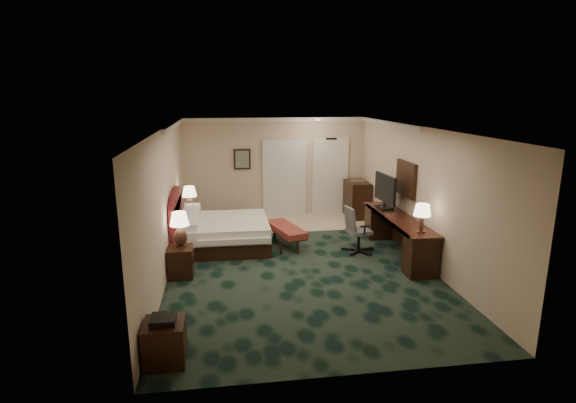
{
  "coord_description": "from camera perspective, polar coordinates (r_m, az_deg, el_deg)",
  "views": [
    {
      "loc": [
        -1.41,
        -8.4,
        3.33
      ],
      "look_at": [
        -0.1,
        0.6,
        1.14
      ],
      "focal_mm": 28.0,
      "sensor_mm": 36.0,
      "label": 1
    }
  ],
  "objects": [
    {
      "name": "nightstand_far",
      "position": [
        11.07,
        -12.36,
        -2.76
      ],
      "size": [
        0.45,
        0.51,
        0.56
      ],
      "primitive_type": "cube",
      "color": "black",
      "rests_on": "ground"
    },
    {
      "name": "bed",
      "position": [
        10.09,
        -8.07,
        -4.03
      ],
      "size": [
        1.93,
        1.79,
        0.61
      ],
      "primitive_type": "cube",
      "color": "silver",
      "rests_on": "ground"
    },
    {
      "name": "desk",
      "position": [
        9.77,
        13.7,
        -4.25
      ],
      "size": [
        0.61,
        2.81,
        0.81
      ],
      "primitive_type": "cube",
      "color": "black",
      "rests_on": "ground"
    },
    {
      "name": "lamp_far",
      "position": [
        10.92,
        -12.37,
        0.25
      ],
      "size": [
        0.38,
        0.38,
        0.64
      ],
      "primitive_type": null,
      "rotation": [
        0.0,
        0.0,
        -0.14
      ],
      "color": "black",
      "rests_on": "nightstand_far"
    },
    {
      "name": "wall_mirror",
      "position": [
        9.95,
        14.76,
        2.81
      ],
      "size": [
        0.05,
        0.95,
        0.75
      ],
      "primitive_type": "cube",
      "color": "white",
      "rests_on": "wall_right"
    },
    {
      "name": "closet_doors",
      "position": [
        12.43,
        -0.47,
        2.99
      ],
      "size": [
        1.2,
        0.06,
        2.1
      ],
      "primitive_type": "cube",
      "color": "white",
      "rests_on": "ground"
    },
    {
      "name": "tile_patch",
      "position": [
        12.0,
        3.15,
        -2.54
      ],
      "size": [
        3.2,
        1.7,
        0.01
      ],
      "primitive_type": "cube",
      "color": "beige",
      "rests_on": "ground"
    },
    {
      "name": "entry_door",
      "position": [
        12.68,
        5.36,
        3.14
      ],
      "size": [
        1.02,
        0.06,
        2.18
      ],
      "primitive_type": "cube",
      "color": "silver",
      "rests_on": "ground"
    },
    {
      "name": "ceiling",
      "position": [
        8.54,
        1.25,
        9.32
      ],
      "size": [
        5.0,
        7.5,
        0.0
      ],
      "primitive_type": "cube",
      "color": "silver",
      "rests_on": "wall_back"
    },
    {
      "name": "wall_art",
      "position": [
        12.24,
        -5.84,
        5.37
      ],
      "size": [
        0.45,
        0.06,
        0.55
      ],
      "primitive_type": "cube",
      "color": "#446754",
      "rests_on": "wall_back"
    },
    {
      "name": "bed_bench",
      "position": [
        10.08,
        -0.3,
        -4.37
      ],
      "size": [
        0.84,
        1.42,
        0.45
      ],
      "primitive_type": "cube",
      "rotation": [
        0.0,
        0.0,
        0.3
      ],
      "color": "maroon",
      "rests_on": "ground"
    },
    {
      "name": "headboard",
      "position": [
        9.81,
        -14.01,
        -2.4
      ],
      "size": [
        0.12,
        2.0,
        1.4
      ],
      "primitive_type": null,
      "color": "#52121B",
      "rests_on": "ground"
    },
    {
      "name": "crown_molding",
      "position": [
        8.54,
        1.25,
        8.99
      ],
      "size": [
        5.0,
        7.5,
        0.1
      ],
      "primitive_type": null,
      "color": "silver",
      "rests_on": "wall_back"
    },
    {
      "name": "desk_chair",
      "position": [
        9.71,
        9.01,
        -3.51
      ],
      "size": [
        0.69,
        0.66,
        1.02
      ],
      "primitive_type": null,
      "rotation": [
        0.0,
        0.0,
        0.2
      ],
      "color": "#4E4E51",
      "rests_on": "ground"
    },
    {
      "name": "wall_back",
      "position": [
        12.39,
        -1.65,
        4.36
      ],
      "size": [
        5.0,
        0.0,
        2.7
      ],
      "primitive_type": "cube",
      "color": "beige",
      "rests_on": "ground"
    },
    {
      "name": "tv",
      "position": [
        10.21,
        12.21,
        1.22
      ],
      "size": [
        0.15,
        1.01,
        0.78
      ],
      "primitive_type": "cube",
      "rotation": [
        0.0,
        0.0,
        0.07
      ],
      "color": "black",
      "rests_on": "desk"
    },
    {
      "name": "desk_lamp",
      "position": [
        8.64,
        16.64,
        -2.05
      ],
      "size": [
        0.37,
        0.37,
        0.56
      ],
      "primitive_type": null,
      "rotation": [
        0.0,
        0.0,
        0.17
      ],
      "color": "black",
      "rests_on": "desk"
    },
    {
      "name": "wall_left",
      "position": [
        8.7,
        -15.26,
        -0.09
      ],
      "size": [
        0.0,
        7.5,
        2.7
      ],
      "primitive_type": "cube",
      "color": "beige",
      "rests_on": "ground"
    },
    {
      "name": "wall_right",
      "position": [
        9.47,
        16.3,
        0.94
      ],
      "size": [
        0.0,
        7.5,
        2.7
      ],
      "primitive_type": "cube",
      "color": "beige",
      "rests_on": "ground"
    },
    {
      "name": "nightstand_near",
      "position": [
        8.66,
        -13.46,
        -7.46
      ],
      "size": [
        0.45,
        0.52,
        0.56
      ],
      "primitive_type": "cube",
      "color": "black",
      "rests_on": "ground"
    },
    {
      "name": "floor",
      "position": [
        9.14,
        1.16,
        -7.8
      ],
      "size": [
        5.0,
        7.5,
        0.0
      ],
      "primitive_type": "cube",
      "color": "black",
      "rests_on": "ground"
    },
    {
      "name": "side_table",
      "position": [
        6.13,
        -15.37,
        -16.87
      ],
      "size": [
        0.51,
        0.51,
        0.55
      ],
      "primitive_type": "cube",
      "color": "black",
      "rests_on": "ground"
    },
    {
      "name": "minibar",
      "position": [
        12.47,
        8.71,
        0.28
      ],
      "size": [
        0.53,
        0.95,
        1.0
      ],
      "primitive_type": "cube",
      "color": "black",
      "rests_on": "ground"
    },
    {
      "name": "lamp_near",
      "position": [
        8.51,
        -13.57,
        -3.48
      ],
      "size": [
        0.42,
        0.42,
        0.66
      ],
      "primitive_type": null,
      "rotation": [
        0.0,
        0.0,
        0.21
      ],
      "color": "black",
      "rests_on": "nightstand_near"
    },
    {
      "name": "wall_front",
      "position": [
        5.25,
        8.02,
        -8.78
      ],
      "size": [
        5.0,
        0.0,
        2.7
      ],
      "primitive_type": "cube",
      "color": "beige",
      "rests_on": "ground"
    }
  ]
}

